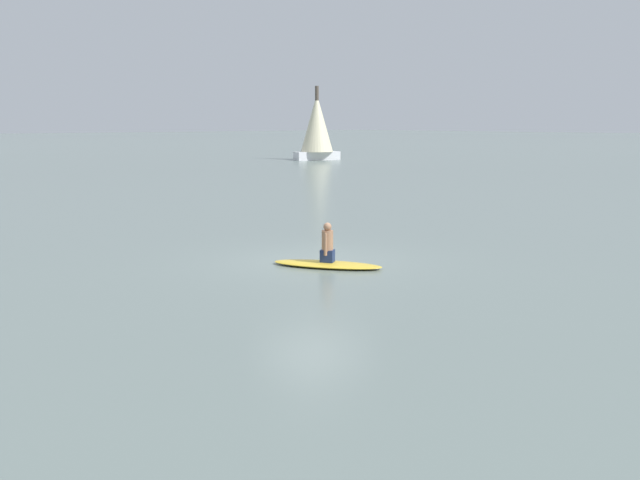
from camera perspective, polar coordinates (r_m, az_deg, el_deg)
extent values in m
plane|color=slate|center=(17.18, -0.48, -1.75)|extent=(400.00, 400.00, 0.00)
ellipsoid|color=gold|center=(16.54, 0.60, -1.98)|extent=(2.65, 2.07, 0.12)
cube|color=navy|center=(16.50, 0.60, -1.29)|extent=(0.39, 0.37, 0.29)
cylinder|color=#9E7051|center=(16.44, 0.60, -0.04)|extent=(0.37, 0.37, 0.48)
sphere|color=#9E7051|center=(16.39, 0.61, 1.08)|extent=(0.19, 0.19, 0.19)
cylinder|color=#9E7051|center=(16.61, 0.76, -0.16)|extent=(0.11, 0.11, 0.53)
cylinder|color=#9E7051|center=(16.30, 0.45, -0.35)|extent=(0.11, 0.11, 0.53)
cube|color=silver|center=(62.85, -0.25, 6.82)|extent=(2.22, 4.26, 0.73)
cylinder|color=#4C4238|center=(62.78, -0.25, 9.75)|extent=(0.33, 0.33, 5.69)
cone|color=beige|center=(62.78, -0.25, 9.44)|extent=(3.49, 3.49, 5.01)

